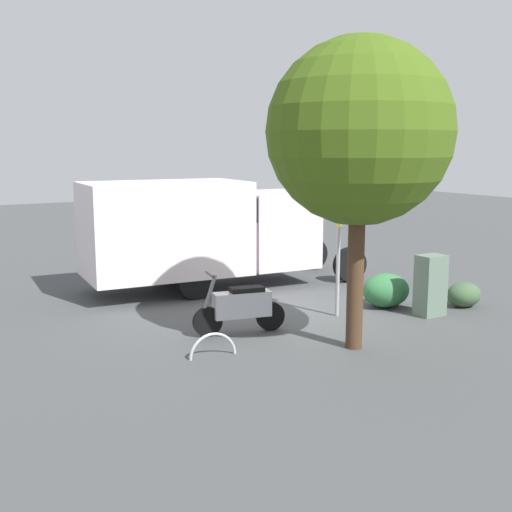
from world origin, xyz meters
TOP-DOWN VIEW (x-y plane):
  - ground_plane at (0.00, 0.00)m, footprint 60.00×60.00m
  - box_truck_near at (0.72, -3.26)m, footprint 7.20×2.65m
  - motorcycle at (1.80, 0.60)m, footprint 1.79×0.66m
  - stop_sign at (-0.53, 0.53)m, footprint 0.71×0.33m
  - street_tree at (0.52, 2.38)m, footprint 3.15×3.15m
  - utility_cabinet at (-2.24, 1.46)m, footprint 0.57×0.44m
  - bike_rack_hoop at (2.89, 1.57)m, footprint 0.85×0.13m
  - shrub_near_sign at (-3.43, 1.31)m, footprint 0.81×0.66m
  - shrub_mid_verge at (-1.93, 0.46)m, footprint 1.10×0.90m

SIDE VIEW (x-z plane):
  - ground_plane at x=0.00m, z-range 0.00..0.00m
  - bike_rack_hoop at x=2.89m, z-range -0.43..0.43m
  - shrub_near_sign at x=-3.43m, z-range 0.00..0.55m
  - shrub_mid_verge at x=-1.93m, z-range 0.00..0.75m
  - motorcycle at x=1.80m, z-range -0.08..1.12m
  - utility_cabinet at x=-2.24m, z-range 0.00..1.29m
  - box_truck_near at x=0.72m, z-range 0.18..2.87m
  - stop_sign at x=-0.53m, z-range 0.52..3.65m
  - street_tree at x=0.52m, z-range 1.07..6.40m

